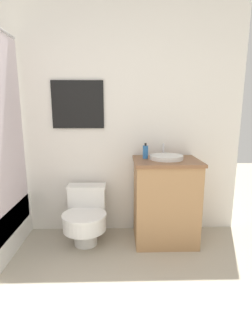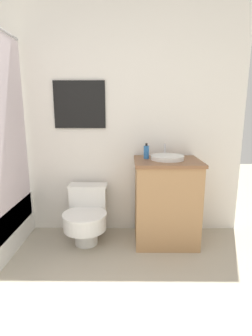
{
  "view_description": "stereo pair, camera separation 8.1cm",
  "coord_description": "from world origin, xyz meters",
  "views": [
    {
      "loc": [
        0.42,
        -0.36,
        1.31
      ],
      "look_at": [
        0.48,
        1.94,
        0.8
      ],
      "focal_mm": 28.0,
      "sensor_mm": 36.0,
      "label": 1
    },
    {
      "loc": [
        0.5,
        -0.36,
        1.31
      ],
      "look_at": [
        0.48,
        1.94,
        0.8
      ],
      "focal_mm": 28.0,
      "sensor_mm": 36.0,
      "label": 2
    }
  ],
  "objects": [
    {
      "name": "toilet",
      "position": [
        0.09,
        2.1,
        0.28
      ],
      "size": [
        0.43,
        0.57,
        0.55
      ],
      "color": "white",
      "rests_on": "ground_plane"
    },
    {
      "name": "wall_back",
      "position": [
        0.0,
        2.42,
        1.25
      ],
      "size": [
        3.41,
        0.07,
        2.5
      ],
      "color": "white",
      "rests_on": "ground_plane"
    },
    {
      "name": "vanity",
      "position": [
        0.88,
        2.12,
        0.42
      ],
      "size": [
        0.63,
        0.53,
        0.84
      ],
      "color": "#AD7F51",
      "rests_on": "ground_plane"
    },
    {
      "name": "soap_bottle",
      "position": [
        0.68,
        2.19,
        0.91
      ],
      "size": [
        0.05,
        0.05,
        0.15
      ],
      "color": "#2D6BB2",
      "rests_on": "vanity"
    },
    {
      "name": "sink",
      "position": [
        0.88,
        2.14,
        0.86
      ],
      "size": [
        0.32,
        0.36,
        0.13
      ],
      "color": "white",
      "rests_on": "vanity"
    }
  ]
}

